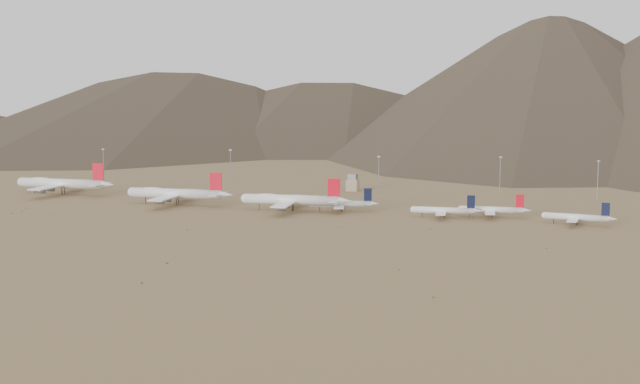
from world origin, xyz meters
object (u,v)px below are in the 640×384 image
(widebody_east, at_px, (292,200))
(narrowbody_a, at_px, (342,204))
(widebody_west, at_px, (62,183))
(control_tower, at_px, (353,183))
(widebody_centre, at_px, (176,193))
(narrowbody_b, at_px, (445,210))

(widebody_east, distance_m, narrowbody_a, 30.01)
(widebody_west, height_order, widebody_east, widebody_west)
(widebody_west, height_order, control_tower, widebody_west)
(widebody_centre, xyz_separation_m, widebody_east, (76.76, -0.81, -0.32))
(narrowbody_a, bearing_deg, narrowbody_b, -19.55)
(widebody_east, relative_size, narrowbody_b, 1.68)
(control_tower, bearing_deg, widebody_east, -95.20)
(widebody_centre, height_order, widebody_east, widebody_centre)
(widebody_east, height_order, narrowbody_a, widebody_east)
(widebody_east, xyz_separation_m, narrowbody_a, (28.74, 8.31, -2.38))
(control_tower, bearing_deg, widebody_centre, -131.01)
(widebody_west, bearing_deg, widebody_centre, -12.78)
(widebody_west, relative_size, control_tower, 6.23)
(widebody_west, xyz_separation_m, widebody_east, (173.43, -19.20, -0.77))
(narrowbody_b, height_order, control_tower, narrowbody_b)
(widebody_west, height_order, narrowbody_b, widebody_west)
(widebody_west, distance_m, widebody_centre, 98.40)
(narrowbody_b, xyz_separation_m, control_tower, (-80.91, 95.49, 1.04))
(widebody_centre, relative_size, control_tower, 5.85)
(narrowbody_a, xyz_separation_m, control_tower, (-19.69, 91.16, 0.82))
(widebody_west, xyz_separation_m, widebody_centre, (96.67, -18.40, -0.46))
(widebody_west, relative_size, widebody_east, 1.11)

